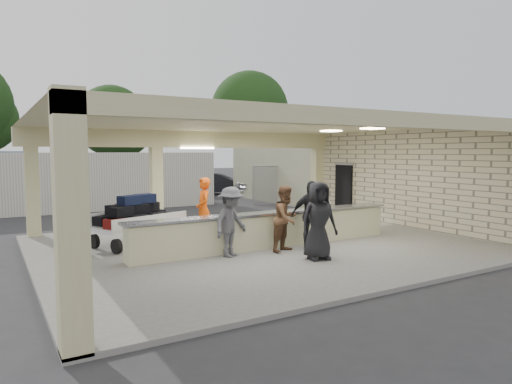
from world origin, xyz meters
TOP-DOWN VIEW (x-y plane):
  - ground at (0.00, 0.00)m, footprint 120.00×120.00m
  - pavilion at (0.21, 0.66)m, footprint 12.01×10.00m
  - baggage_counter at (0.00, -0.50)m, footprint 8.20×0.58m
  - luggage_cart at (-3.19, 1.63)m, footprint 2.80×2.23m
  - drum_fan at (4.56, 3.03)m, footprint 0.88×0.47m
  - baggage_handler at (-1.29, 1.12)m, footprint 0.52×0.76m
  - passenger_a at (0.06, -1.18)m, footprint 0.93×0.68m
  - passenger_b at (0.84, -1.23)m, footprint 1.16×0.69m
  - passenger_c at (-1.49, -1.00)m, footprint 1.20×0.87m
  - passenger_d at (0.23, -2.34)m, footprint 0.99×0.55m
  - car_white_a at (8.75, 12.91)m, footprint 4.69×2.53m
  - car_white_b at (13.55, 12.60)m, footprint 5.13×2.94m
  - car_dark at (6.24, 15.55)m, footprint 4.26×3.49m
  - container_white at (-2.76, 11.75)m, footprint 12.52×2.52m
  - fence at (11.00, 9.00)m, footprint 12.06×0.06m
  - tree_mid at (2.32, 26.16)m, footprint 6.00×5.60m
  - tree_right at (14.32, 25.16)m, footprint 7.20×7.00m
  - adjacent_building at (9.50, 10.00)m, footprint 6.00×8.00m

SIDE VIEW (x-z plane):
  - ground at x=0.00m, z-range 0.00..0.00m
  - baggage_counter at x=0.00m, z-range 0.10..1.08m
  - drum_fan at x=4.56m, z-range 0.13..1.08m
  - car_white_a at x=8.75m, z-range 0.00..1.29m
  - car_dark at x=6.24m, z-range 0.00..1.38m
  - car_white_b at x=13.55m, z-range 0.00..1.53m
  - luggage_cart at x=-3.19m, z-range 0.16..1.59m
  - passenger_a at x=0.06m, z-range 0.10..1.86m
  - passenger_c at x=-1.49m, z-range 0.10..1.87m
  - passenger_b at x=0.84m, z-range 0.10..1.96m
  - baggage_handler at x=-1.29m, z-range 0.10..1.99m
  - fence at x=11.00m, z-range 0.04..2.07m
  - passenger_d at x=0.23m, z-range 0.10..2.02m
  - pavilion at x=0.21m, z-range -0.43..3.12m
  - container_white at x=-2.76m, z-range 0.00..2.71m
  - adjacent_building at x=9.50m, z-range 0.00..3.20m
  - tree_mid at x=2.32m, z-range 0.96..8.96m
  - tree_right at x=14.32m, z-range 1.21..11.21m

